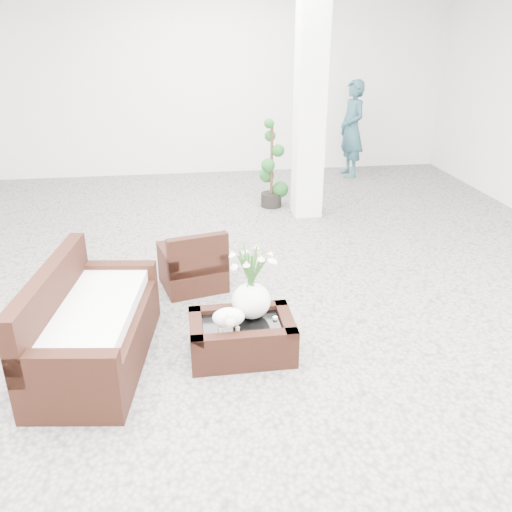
{
  "coord_description": "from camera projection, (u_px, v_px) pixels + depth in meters",
  "views": [
    {
      "loc": [
        -0.69,
        -4.77,
        2.69
      ],
      "look_at": [
        0.0,
        -0.1,
        0.62
      ],
      "focal_mm": 37.28,
      "sensor_mm": 36.0,
      "label": 1
    }
  ],
  "objects": [
    {
      "name": "ground",
      "position": [
        255.0,
        307.0,
        5.5
      ],
      "size": [
        11.0,
        11.0,
        0.0
      ],
      "primitive_type": "plane",
      "color": "gray",
      "rests_on": "ground"
    },
    {
      "name": "column",
      "position": [
        310.0,
        96.0,
        7.49
      ],
      "size": [
        0.4,
        0.4,
        3.5
      ],
      "primitive_type": "cube",
      "color": "white",
      "rests_on": "ground"
    },
    {
      "name": "coffee_table",
      "position": [
        242.0,
        338.0,
        4.66
      ],
      "size": [
        0.9,
        0.6,
        0.31
      ],
      "primitive_type": "cube",
      "color": "#33170F",
      "rests_on": "ground"
    },
    {
      "name": "sheep_figurine",
      "position": [
        229.0,
        319.0,
        4.45
      ],
      "size": [
        0.28,
        0.23,
        0.21
      ],
      "primitive_type": "ellipsoid",
      "color": "white",
      "rests_on": "coffee_table"
    },
    {
      "name": "planter_narcissus",
      "position": [
        251.0,
        276.0,
        4.54
      ],
      "size": [
        0.44,
        0.44,
        0.8
      ],
      "primitive_type": null,
      "color": "white",
      "rests_on": "coffee_table"
    },
    {
      "name": "tealight",
      "position": [
        275.0,
        318.0,
        4.65
      ],
      "size": [
        0.04,
        0.04,
        0.03
      ],
      "primitive_type": "cylinder",
      "color": "white",
      "rests_on": "coffee_table"
    },
    {
      "name": "armchair",
      "position": [
        192.0,
        257.0,
        5.8
      ],
      "size": [
        0.78,
        0.76,
        0.69
      ],
      "primitive_type": "cube",
      "rotation": [
        0.0,
        0.0,
        3.38
      ],
      "color": "#33170F",
      "rests_on": "ground"
    },
    {
      "name": "loveseat",
      "position": [
        94.0,
        317.0,
        4.44
      ],
      "size": [
        1.01,
        1.74,
        0.88
      ],
      "primitive_type": "cube",
      "rotation": [
        0.0,
        0.0,
        1.43
      ],
      "color": "#33170F",
      "rests_on": "ground"
    },
    {
      "name": "topiary",
      "position": [
        272.0,
        164.0,
        8.24
      ],
      "size": [
        0.36,
        0.36,
        1.36
      ],
      "primitive_type": null,
      "color": "#174819",
      "rests_on": "ground"
    },
    {
      "name": "shopper",
      "position": [
        352.0,
        129.0,
        9.89
      ],
      "size": [
        0.52,
        0.7,
        1.77
      ],
      "primitive_type": "imported",
      "rotation": [
        0.0,
        0.0,
        -1.42
      ],
      "color": "#274C57",
      "rests_on": "ground"
    }
  ]
}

